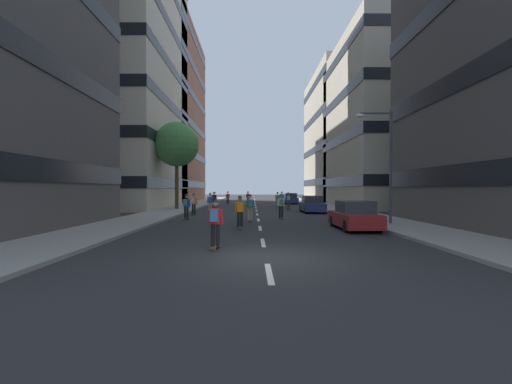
# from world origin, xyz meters

# --- Properties ---
(ground_plane) EXTENTS (171.46, 171.46, 0.00)m
(ground_plane) POSITION_xyz_m (0.00, 28.58, 0.00)
(ground_plane) COLOR #28282B
(sidewalk_left) EXTENTS (3.67, 78.59, 0.14)m
(sidewalk_left) POSITION_xyz_m (-8.01, 32.15, 0.07)
(sidewalk_left) COLOR gray
(sidewalk_left) RESTS_ON ground_plane
(sidewalk_right) EXTENTS (3.67, 78.59, 0.14)m
(sidewalk_right) POSITION_xyz_m (8.01, 32.15, 0.07)
(sidewalk_right) COLOR gray
(sidewalk_right) RESTS_ON ground_plane
(lane_markings) EXTENTS (0.16, 67.20, 0.01)m
(lane_markings) POSITION_xyz_m (0.00, 30.50, 0.00)
(lane_markings) COLOR silver
(lane_markings) RESTS_ON ground_plane
(building_left_mid) EXTENTS (16.17, 19.80, 36.32)m
(building_left_mid) POSITION_xyz_m (-17.87, 30.03, 18.25)
(building_left_mid) COLOR #BCB29E
(building_left_mid) RESTS_ON ground_plane
(building_left_far) EXTENTS (16.17, 23.34, 28.48)m
(building_left_far) POSITION_xyz_m (-17.87, 47.34, 14.33)
(building_left_far) COLOR brown
(building_left_far) RESTS_ON ground_plane
(building_right_mid) EXTENTS (16.17, 18.16, 19.63)m
(building_right_mid) POSITION_xyz_m (17.87, 30.03, 9.91)
(building_right_mid) COLOR #B2A893
(building_right_mid) RESTS_ON ground_plane
(building_right_far) EXTENTS (16.17, 20.41, 21.25)m
(building_right_far) POSITION_xyz_m (17.87, 47.34, 10.72)
(building_right_far) COLOR #B2A893
(building_right_far) RESTS_ON ground_plane
(parked_car_near) EXTENTS (1.82, 4.40, 1.52)m
(parked_car_near) POSITION_xyz_m (4.97, 38.00, 0.70)
(parked_car_near) COLOR navy
(parked_car_near) RESTS_ON ground_plane
(parked_car_mid) EXTENTS (1.82, 4.40, 1.52)m
(parked_car_mid) POSITION_xyz_m (4.97, 7.44, 0.70)
(parked_car_mid) COLOR maroon
(parked_car_mid) RESTS_ON ground_plane
(parked_car_far) EXTENTS (1.82, 4.40, 1.52)m
(parked_car_far) POSITION_xyz_m (4.97, 20.37, 0.70)
(parked_car_far) COLOR navy
(parked_car_far) RESTS_ON ground_plane
(street_tree_near) EXTENTS (4.47, 4.47, 8.71)m
(street_tree_near) POSITION_xyz_m (-8.01, 24.12, 6.58)
(street_tree_near) COLOR #4C3823
(street_tree_near) RESTS_ON sidewalk_left
(streetlamp_right) EXTENTS (2.13, 0.30, 6.50)m
(streetlamp_right) POSITION_xyz_m (7.28, 9.28, 4.14)
(streetlamp_right) COLOR #3F3F44
(streetlamp_right) RESTS_ON sidewalk_right
(skater_0) EXTENTS (0.57, 0.92, 1.78)m
(skater_0) POSITION_xyz_m (-5.17, 17.28, 1.02)
(skater_0) COLOR brown
(skater_0) RESTS_ON ground_plane
(skater_1) EXTENTS (0.55, 0.92, 1.78)m
(skater_1) POSITION_xyz_m (-4.21, 20.41, 0.98)
(skater_1) COLOR brown
(skater_1) RESTS_ON ground_plane
(skater_2) EXTENTS (0.55, 0.91, 1.78)m
(skater_2) POSITION_xyz_m (-4.87, 30.25, 0.98)
(skater_2) COLOR brown
(skater_2) RESTS_ON ground_plane
(skater_3) EXTENTS (0.55, 0.91, 1.78)m
(skater_3) POSITION_xyz_m (2.50, 28.99, 0.98)
(skater_3) COLOR brown
(skater_3) RESTS_ON ground_plane
(skater_4) EXTENTS (0.56, 0.92, 1.78)m
(skater_4) POSITION_xyz_m (-0.57, 11.98, 1.02)
(skater_4) COLOR brown
(skater_4) RESTS_ON ground_plane
(skater_5) EXTENTS (0.55, 0.92, 1.78)m
(skater_5) POSITION_xyz_m (1.66, 14.18, 1.02)
(skater_5) COLOR brown
(skater_5) RESTS_ON ground_plane
(skater_6) EXTENTS (0.56, 0.92, 1.78)m
(skater_6) POSITION_xyz_m (-1.75, 1.55, 1.02)
(skater_6) COLOR brown
(skater_6) RESTS_ON ground_plane
(skater_7) EXTENTS (0.57, 0.92, 1.78)m
(skater_7) POSITION_xyz_m (-4.93, 12.89, 1.02)
(skater_7) COLOR brown
(skater_7) RESTS_ON ground_plane
(skater_8) EXTENTS (0.56, 0.92, 1.78)m
(skater_8) POSITION_xyz_m (3.38, 33.39, 0.98)
(skater_8) COLOR brown
(skater_8) RESTS_ON ground_plane
(skater_9) EXTENTS (0.55, 0.92, 1.78)m
(skater_9) POSITION_xyz_m (-1.01, 37.92, 0.98)
(skater_9) COLOR brown
(skater_9) RESTS_ON ground_plane
(skater_10) EXTENTS (0.55, 0.92, 1.78)m
(skater_10) POSITION_xyz_m (-1.09, 7.90, 0.98)
(skater_10) COLOR brown
(skater_10) RESTS_ON ground_plane
(skater_11) EXTENTS (0.55, 0.92, 1.78)m
(skater_11) POSITION_xyz_m (-3.76, 36.58, 1.02)
(skater_11) COLOR brown
(skater_11) RESTS_ON ground_plane
(skater_12) EXTENTS (0.56, 0.92, 1.78)m
(skater_12) POSITION_xyz_m (-4.73, 27.97, 1.02)
(skater_12) COLOR brown
(skater_12) RESTS_ON ground_plane
(skater_13) EXTENTS (0.55, 0.91, 1.78)m
(skater_13) POSITION_xyz_m (3.25, 24.38, 1.02)
(skater_13) COLOR brown
(skater_13) RESTS_ON ground_plane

